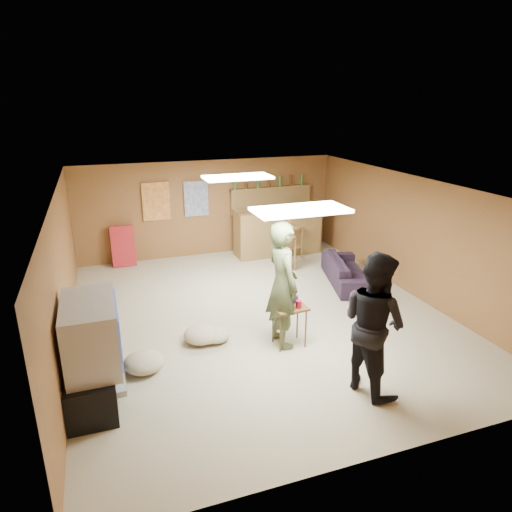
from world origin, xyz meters
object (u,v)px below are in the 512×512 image
object	(u,v)px
bar_counter	(277,231)
tray_table	(289,326)
person_olive	(283,285)
tv_body	(91,333)
person_black	(374,323)
sofa	(347,271)

from	to	relation	value
bar_counter	tray_table	world-z (taller)	bar_counter
person_olive	tv_body	bearing A→B (deg)	98.34
tv_body	bar_counter	xyz separation A→B (m)	(4.15, 4.45, -0.35)
person_olive	person_black	xyz separation A→B (m)	(0.62, -1.41, -0.04)
person_black	tray_table	size ratio (longest dim) A/B	2.91
tv_body	bar_counter	size ratio (longest dim) A/B	0.55
person_black	tray_table	bearing A→B (deg)	9.53
tv_body	bar_counter	bearing A→B (deg)	47.00
bar_counter	tv_body	bearing A→B (deg)	-133.00
bar_counter	person_olive	size ratio (longest dim) A/B	1.05
tv_body	tray_table	world-z (taller)	tv_body
tv_body	bar_counter	world-z (taller)	tv_body
sofa	tray_table	distance (m)	2.79
bar_counter	sofa	size ratio (longest dim) A/B	1.13
tv_body	person_black	distance (m)	3.38
tv_body	person_olive	xyz separation A→B (m)	(2.64, 0.51, 0.05)
tv_body	person_olive	world-z (taller)	person_olive
sofa	person_black	bearing A→B (deg)	169.81
tv_body	sofa	xyz separation A→B (m)	(4.79, 2.28, -0.64)
tv_body	person_olive	distance (m)	2.69
person_olive	person_black	size ratio (longest dim) A/B	1.04
sofa	tray_table	bearing A→B (deg)	147.56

